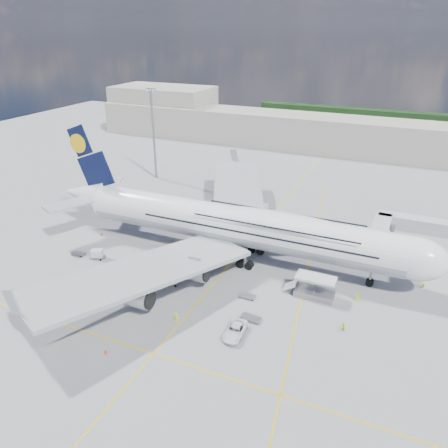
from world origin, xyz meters
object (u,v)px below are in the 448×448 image
at_px(jet_bridge, 409,230).
at_px(dolly_nose_near, 247,296).
at_px(baggage_tug, 133,300).
at_px(catering_truck_inner, 251,207).
at_px(catering_truck_outer, 236,179).
at_px(light_mast, 153,133).
at_px(cone_tail, 101,234).
at_px(cone_wing_right_inner, 146,262).
at_px(dolly_nose_far, 251,318).
at_px(cone_wing_left_inner, 203,217).
at_px(dolly_back, 78,254).
at_px(crew_tug, 176,317).
at_px(cargo_loader, 314,289).
at_px(service_van, 235,331).
at_px(dolly_row_c, 171,279).
at_px(dolly_row_b, 113,262).
at_px(dolly_row_a, 97,254).
at_px(cone_wing_right_outer, 106,351).
at_px(crew_nose, 424,285).
at_px(airliner, 238,225).
at_px(crew_wing, 120,281).
at_px(cone_wing_left_outer, 213,206).
at_px(crew_van, 358,297).
at_px(crew_loader, 343,327).

height_order(jet_bridge, dolly_nose_near, jet_bridge).
distance_m(baggage_tug, catering_truck_inner, 41.87).
xyz_separation_m(dolly_nose_near, catering_truck_outer, (-22.96, 50.80, 1.41)).
height_order(jet_bridge, light_mast, light_mast).
bearing_deg(catering_truck_inner, cone_tail, -138.76).
distance_m(catering_truck_outer, cone_wing_right_inner, 48.00).
bearing_deg(dolly_nose_far, catering_truck_inner, 116.92).
xyz_separation_m(dolly_nose_far, cone_wing_left_inner, (-23.82, 31.38, -0.06)).
bearing_deg(dolly_back, crew_tug, -26.22).
bearing_deg(cargo_loader, dolly_nose_near, -153.23).
relative_size(jet_bridge, service_van, 3.35).
relative_size(cargo_loader, dolly_row_c, 2.63).
relative_size(dolly_row_b, catering_truck_outer, 0.56).
bearing_deg(cone_tail, dolly_nose_far, -20.00).
distance_m(cargo_loader, crew_tug, 23.34).
bearing_deg(dolly_nose_near, cargo_loader, 25.04).
distance_m(dolly_row_a, cone_wing_right_outer, 28.06).
relative_size(service_van, cone_tail, 11.16).
relative_size(baggage_tug, cone_wing_right_inner, 5.12).
distance_m(dolly_row_c, cone_tail, 25.79).
relative_size(dolly_row_a, cone_wing_left_inner, 5.54).
height_order(cone_wing_right_inner, cone_wing_right_outer, cone_wing_right_outer).
relative_size(dolly_row_a, crew_nose, 2.09).
height_order(cargo_loader, dolly_nose_far, cargo_loader).
height_order(dolly_nose_near, crew_tug, crew_tug).
distance_m(crew_nose, cone_wing_left_inner, 49.12).
relative_size(airliner, dolly_row_b, 22.29).
relative_size(cargo_loader, dolly_nose_far, 2.64).
bearing_deg(crew_tug, dolly_back, 161.66).
distance_m(baggage_tug, cone_tail, 27.59).
distance_m(catering_truck_inner, crew_wing, 39.46).
height_order(dolly_row_c, cone_wing_left_outer, dolly_row_c).
height_order(crew_tug, cone_wing_right_inner, crew_tug).
xyz_separation_m(cargo_loader, dolly_back, (-45.56, -4.73, -0.94)).
bearing_deg(jet_bridge, dolly_row_b, -155.62).
distance_m(dolly_back, cone_wing_right_inner, 14.22).
bearing_deg(dolly_back, airliner, 16.76).
bearing_deg(airliner, service_van, -68.70).
distance_m(dolly_row_c, crew_van, 31.53).
bearing_deg(service_van, crew_nose, 41.27).
bearing_deg(crew_tug, cone_wing_left_outer, 110.43).
relative_size(dolly_nose_far, catering_truck_outer, 0.51).
bearing_deg(catering_truck_outer, cone_wing_right_outer, -76.03).
bearing_deg(crew_van, dolly_row_c, 90.25).
bearing_deg(dolly_row_b, cone_wing_left_outer, 57.38).
bearing_deg(dolly_row_c, crew_wing, -174.54).
relative_size(airliner, baggage_tug, 29.37).
distance_m(cone_wing_right_inner, cone_wing_right_outer, 24.85).
distance_m(cargo_loader, baggage_tug, 29.83).
relative_size(dolly_row_a, crew_loader, 2.03).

